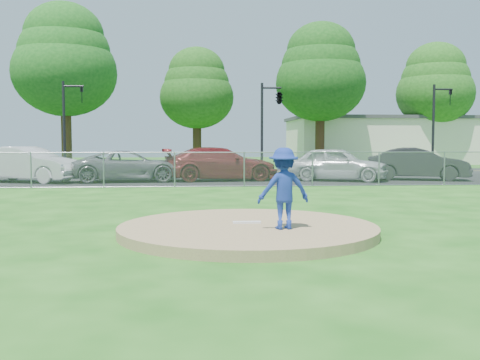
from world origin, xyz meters
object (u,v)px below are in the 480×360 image
object	(u,v)px
tree_right	(321,72)
parked_car_pearl	(337,164)
traffic_signal_right	(437,120)
commercial_building	(378,140)
traffic_signal_center	(278,99)
tree_center	(197,88)
traffic_cone	(85,174)
tree_left	(65,59)
tree_far_right	(435,84)
parked_car_white	(28,164)
parked_car_gray	(130,166)
parked_car_darkred	(221,164)
parked_car_charcoal	(418,164)
traffic_signal_left	(68,119)
pitcher	(284,188)

from	to	relation	value
tree_right	parked_car_pearl	size ratio (longest dim) A/B	2.33
tree_right	traffic_signal_right	world-z (taller)	tree_right
commercial_building	traffic_signal_center	distance (m)	20.17
tree_center	traffic_cone	xyz separation A→B (m)	(-5.43, -18.78, -6.07)
tree_left	traffic_signal_right	distance (m)	27.23
commercial_building	tree_far_right	distance (m)	7.00
tree_center	parked_car_white	xyz separation A→B (m)	(-8.15, -18.58, -5.60)
traffic_signal_center	traffic_signal_right	distance (m)	10.34
traffic_signal_right	parked_car_gray	world-z (taller)	traffic_signal_right
commercial_building	traffic_cone	distance (m)	32.02
parked_car_darkred	parked_car_gray	bearing A→B (deg)	87.44
commercial_building	tree_left	bearing A→B (deg)	-165.47
traffic_cone	parked_car_gray	size ratio (longest dim) A/B	0.14
tree_left	parked_car_white	xyz separation A→B (m)	(1.85, -15.58, -7.37)
tree_center	traffic_signal_right	world-z (taller)	tree_center
tree_right	traffic_signal_right	distance (m)	12.08
parked_car_charcoal	parked_car_pearl	bearing A→B (deg)	111.89
traffic_signal_left	parked_car_gray	xyz separation A→B (m)	(4.44, -6.49, -2.60)
commercial_building	traffic_signal_center	bearing A→B (deg)	-126.94
tree_center	traffic_cone	world-z (taller)	tree_center
tree_right	tree_far_right	size ratio (longest dim) A/B	1.08
tree_right	traffic_signal_left	distance (m)	20.83
traffic_signal_center	pitcher	size ratio (longest dim) A/B	3.46
traffic_signal_center	traffic_cone	xyz separation A→B (m)	(-10.40, -6.78, -4.21)
tree_left	parked_car_charcoal	distance (m)	27.33
tree_left	pitcher	xyz separation A→B (m)	(11.66, -31.59, -7.23)
traffic_cone	parked_car_pearl	distance (m)	12.39
tree_left	traffic_signal_center	xyz separation A→B (m)	(14.97, -9.00, -3.63)
pitcher	parked_car_white	distance (m)	18.78
traffic_signal_center	parked_car_white	size ratio (longest dim) A/B	1.07
commercial_building	pitcher	distance (m)	41.55
traffic_cone	parked_car_white	bearing A→B (deg)	175.87
parked_car_white	parked_car_charcoal	bearing A→B (deg)	-68.81
tree_center	tree_right	distance (m)	10.27
tree_right	traffic_signal_right	xyz separation A→B (m)	(5.24, -10.00, -4.29)
tree_left	pitcher	size ratio (longest dim) A/B	7.74
pitcher	parked_car_charcoal	distance (m)	18.72
traffic_signal_center	traffic_cone	size ratio (longest dim) A/B	7.15
tree_far_right	traffic_signal_center	distance (m)	20.78
traffic_signal_center	parked_car_pearl	size ratio (longest dim) A/B	1.12
parked_car_pearl	traffic_signal_left	bearing A→B (deg)	86.89
tree_left	parked_car_darkred	distance (m)	20.25
tree_right	tree_far_right	xyz separation A→B (m)	(11.00, 3.00, -0.59)
parked_car_gray	parked_car_white	bearing A→B (deg)	85.02
traffic_signal_left	traffic_signal_right	xyz separation A→B (m)	(23.00, 0.00, 0.00)
commercial_building	pitcher	xyz separation A→B (m)	(-15.34, -38.59, -1.15)
parked_car_white	parked_car_gray	xyz separation A→B (m)	(4.83, 0.10, -0.10)
traffic_signal_right	parked_car_charcoal	xyz separation A→B (m)	(-3.99, -6.51, -2.53)
pitcher	parked_car_white	bearing A→B (deg)	-65.69
tree_right	traffic_signal_left	world-z (taller)	tree_right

